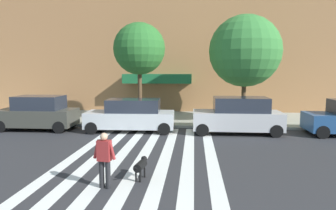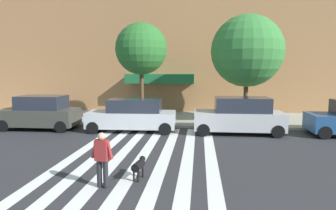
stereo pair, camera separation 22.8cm
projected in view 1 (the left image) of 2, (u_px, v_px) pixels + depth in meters
name	position (u px, v px, depth m)	size (l,w,h in m)	color
ground_plane	(147.00, 167.00, 10.52)	(160.00, 160.00, 0.00)	#2B2B2D
sidewalk_far	(170.00, 118.00, 20.61)	(80.00, 6.00, 0.15)	#97998B
crosswalk_stripes	(137.00, 167.00, 10.55)	(5.85, 13.83, 0.01)	silver
parked_car_near_curb	(38.00, 113.00, 16.99)	(4.32, 1.96, 1.95)	#3D3D35
parked_car_behind_first	(131.00, 116.00, 16.53)	(4.92, 2.05, 1.81)	#B9BDBE
parked_car_third_in_line	(238.00, 116.00, 16.01)	(4.70, 1.96, 1.96)	#B3B2B2
street_tree_nearest	(139.00, 49.00, 18.48)	(3.23, 3.23, 6.19)	#4C3823
street_tree_middle	(245.00, 51.00, 18.09)	(4.37, 4.37, 6.60)	#4C3823
pedestrian_dog_walker	(104.00, 157.00, 8.57)	(0.71, 0.29, 1.64)	black
dog_on_leash	(141.00, 165.00, 9.34)	(0.35, 1.01, 0.65)	black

